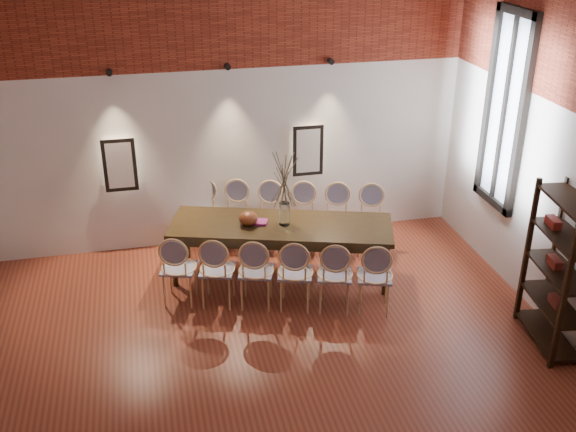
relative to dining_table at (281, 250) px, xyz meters
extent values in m
cube|color=brown|center=(-0.67, -2.30, -0.39)|extent=(7.00, 7.00, 0.02)
cube|color=silver|center=(-0.67, 1.25, 1.62)|extent=(7.00, 0.10, 4.00)
cube|color=maroon|center=(-0.67, 1.18, 2.88)|extent=(7.00, 0.02, 1.50)
cube|color=maroon|center=(-0.67, -5.78, 2.88)|extent=(7.00, 0.02, 1.50)
cube|color=#FFEAC6|center=(-1.97, 1.15, 0.93)|extent=(0.36, 0.06, 0.66)
cube|color=#FFEAC6|center=(0.63, 1.15, 0.93)|extent=(0.36, 0.06, 0.66)
cylinder|color=black|center=(-1.97, 1.12, 2.17)|extent=(0.08, 0.10, 0.08)
cylinder|color=black|center=(-0.47, 1.12, 2.17)|extent=(0.08, 0.10, 0.08)
cylinder|color=black|center=(0.93, 1.12, 2.17)|extent=(0.08, 0.10, 0.08)
cube|color=silver|center=(2.79, -0.30, 1.77)|extent=(0.02, 0.78, 2.38)
cube|color=black|center=(2.77, -0.30, 1.77)|extent=(0.08, 0.90, 2.50)
cube|color=black|center=(2.77, -0.30, 1.77)|extent=(0.06, 0.06, 2.40)
cube|color=black|center=(0.00, 0.00, 0.00)|extent=(2.98, 1.72, 0.75)
cylinder|color=silver|center=(0.04, -0.01, 0.53)|extent=(0.14, 0.14, 0.30)
ellipsoid|color=#662E16|center=(-0.41, 0.08, 0.46)|extent=(0.24, 0.24, 0.18)
cube|color=#821E5E|center=(-0.30, 0.10, 0.39)|extent=(0.30, 0.25, 0.03)
camera|label=1|loc=(-1.62, -7.59, 4.18)|focal=42.00mm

